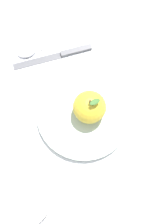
% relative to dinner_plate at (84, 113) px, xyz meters
% --- Properties ---
extents(ground_plane, '(2.40, 2.40, 0.00)m').
position_rel_dinner_plate_xyz_m(ground_plane, '(-0.02, 0.01, -0.01)').
color(ground_plane, silver).
extents(dinner_plate, '(0.23, 0.23, 0.02)m').
position_rel_dinner_plate_xyz_m(dinner_plate, '(0.00, 0.00, 0.00)').
color(dinner_plate, '#B2C6B2').
rests_on(dinner_plate, ground_plane).
extents(apple, '(0.08, 0.08, 0.09)m').
position_rel_dinner_plate_xyz_m(apple, '(0.01, 0.00, 0.05)').
color(apple, gold).
rests_on(apple, dinner_plate).
extents(side_bowl, '(0.11, 0.11, 0.03)m').
position_rel_dinner_plate_xyz_m(side_bowl, '(-0.09, -0.22, 0.01)').
color(side_bowl, silver).
rests_on(side_bowl, ground_plane).
extents(knife, '(0.20, 0.11, 0.01)m').
position_rel_dinner_plate_xyz_m(knife, '(-0.09, 0.15, -0.01)').
color(knife, '#59595E').
rests_on(knife, ground_plane).
extents(spoon, '(0.18, 0.10, 0.01)m').
position_rel_dinner_plate_xyz_m(spoon, '(-0.16, 0.15, -0.01)').
color(spoon, silver).
rests_on(spoon, ground_plane).
extents(linen_napkin, '(0.18, 0.16, 0.00)m').
position_rel_dinner_plate_xyz_m(linen_napkin, '(0.08, -0.16, -0.01)').
color(linen_napkin, silver).
rests_on(linen_napkin, ground_plane).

